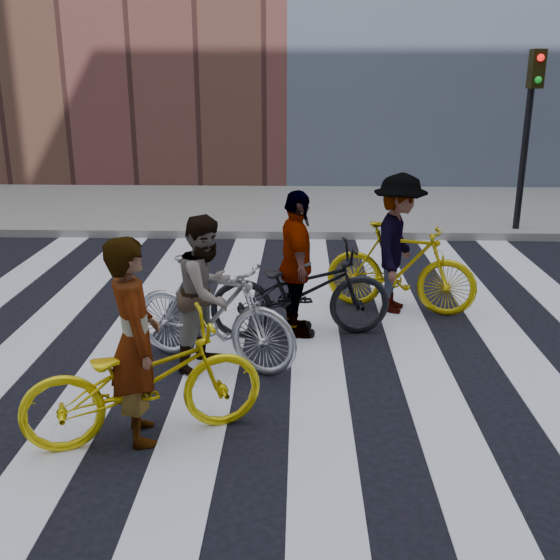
{
  "coord_description": "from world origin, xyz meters",
  "views": [
    {
      "loc": [
        0.35,
        -6.71,
        2.97
      ],
      "look_at": [
        0.13,
        0.3,
        0.72
      ],
      "focal_mm": 42.0,
      "sensor_mm": 36.0,
      "label": 1
    }
  ],
  "objects_px": {
    "bike_yellow_right": "(400,268)",
    "rider_left": "(135,341)",
    "rider_right": "(398,244)",
    "traffic_signal": "(530,112)",
    "rider_rear": "(297,265)",
    "bike_dark_rear": "(301,291)",
    "rider_mid": "(207,292)",
    "bike_yellow_left": "(144,381)",
    "bike_silver_mid": "(213,313)"
  },
  "relations": [
    {
      "from": "bike_yellow_right",
      "to": "rider_left",
      "type": "xyz_separation_m",
      "value": [
        -2.62,
        -3.16,
        0.3
      ]
    },
    {
      "from": "rider_right",
      "to": "rider_rear",
      "type": "bearing_deg",
      "value": 141.76
    },
    {
      "from": "rider_left",
      "to": "rider_rear",
      "type": "height_order",
      "value": "rider_left"
    },
    {
      "from": "rider_mid",
      "to": "traffic_signal",
      "type": "bearing_deg",
      "value": -16.92
    },
    {
      "from": "traffic_signal",
      "to": "rider_mid",
      "type": "xyz_separation_m",
      "value": [
        -4.99,
        -5.72,
        -1.47
      ]
    },
    {
      "from": "bike_yellow_right",
      "to": "rider_right",
      "type": "distance_m",
      "value": 0.32
    },
    {
      "from": "bike_dark_rear",
      "to": "rider_rear",
      "type": "bearing_deg",
      "value": 81.85
    },
    {
      "from": "rider_left",
      "to": "rider_mid",
      "type": "bearing_deg",
      "value": -35.5
    },
    {
      "from": "bike_silver_mid",
      "to": "bike_yellow_left",
      "type": "bearing_deg",
      "value": -170.88
    },
    {
      "from": "rider_mid",
      "to": "bike_yellow_left",
      "type": "bearing_deg",
      "value": -169.01
    },
    {
      "from": "rider_left",
      "to": "rider_right",
      "type": "relative_size",
      "value": 0.99
    },
    {
      "from": "bike_silver_mid",
      "to": "rider_mid",
      "type": "distance_m",
      "value": 0.23
    },
    {
      "from": "rider_mid",
      "to": "rider_rear",
      "type": "xyz_separation_m",
      "value": [
        0.91,
        0.85,
        0.05
      ]
    },
    {
      "from": "bike_yellow_left",
      "to": "bike_dark_rear",
      "type": "distance_m",
      "value": 2.64
    },
    {
      "from": "rider_left",
      "to": "rider_right",
      "type": "bearing_deg",
      "value": -59.58
    },
    {
      "from": "bike_silver_mid",
      "to": "bike_dark_rear",
      "type": "relative_size",
      "value": 0.92
    },
    {
      "from": "bike_yellow_left",
      "to": "bike_silver_mid",
      "type": "relative_size",
      "value": 1.04
    },
    {
      "from": "traffic_signal",
      "to": "bike_dark_rear",
      "type": "relative_size",
      "value": 1.59
    },
    {
      "from": "bike_silver_mid",
      "to": "rider_right",
      "type": "xyz_separation_m",
      "value": [
        2.13,
        1.71,
        0.31
      ]
    },
    {
      "from": "traffic_signal",
      "to": "bike_silver_mid",
      "type": "xyz_separation_m",
      "value": [
        -4.94,
        -5.72,
        -1.7
      ]
    },
    {
      "from": "traffic_signal",
      "to": "bike_yellow_right",
      "type": "distance_m",
      "value": 5.16
    },
    {
      "from": "bike_silver_mid",
      "to": "rider_left",
      "type": "height_order",
      "value": "rider_left"
    },
    {
      "from": "rider_mid",
      "to": "bike_dark_rear",
      "type": "bearing_deg",
      "value": -24.37
    },
    {
      "from": "bike_dark_rear",
      "to": "rider_mid",
      "type": "height_order",
      "value": "rider_mid"
    },
    {
      "from": "bike_yellow_left",
      "to": "bike_silver_mid",
      "type": "xyz_separation_m",
      "value": [
        0.39,
        1.44,
        0.05
      ]
    },
    {
      "from": "rider_left",
      "to": "bike_silver_mid",
      "type": "bearing_deg",
      "value": -37.33
    },
    {
      "from": "bike_dark_rear",
      "to": "rider_mid",
      "type": "distance_m",
      "value": 1.31
    },
    {
      "from": "bike_yellow_left",
      "to": "rider_right",
      "type": "bearing_deg",
      "value": -59.03
    },
    {
      "from": "bike_yellow_left",
      "to": "rider_mid",
      "type": "height_order",
      "value": "rider_mid"
    },
    {
      "from": "traffic_signal",
      "to": "rider_rear",
      "type": "xyz_separation_m",
      "value": [
        -4.08,
        -4.87,
        -1.42
      ]
    },
    {
      "from": "bike_silver_mid",
      "to": "rider_mid",
      "type": "xyz_separation_m",
      "value": [
        -0.05,
        0.0,
        0.23
      ]
    },
    {
      "from": "traffic_signal",
      "to": "bike_yellow_right",
      "type": "height_order",
      "value": "traffic_signal"
    },
    {
      "from": "bike_yellow_left",
      "to": "bike_yellow_right",
      "type": "xyz_separation_m",
      "value": [
        2.57,
        3.16,
        0.05
      ]
    },
    {
      "from": "bike_yellow_right",
      "to": "rider_right",
      "type": "height_order",
      "value": "rider_right"
    },
    {
      "from": "bike_yellow_left",
      "to": "rider_right",
      "type": "height_order",
      "value": "rider_right"
    },
    {
      "from": "bike_silver_mid",
      "to": "bike_dark_rear",
      "type": "distance_m",
      "value": 1.25
    },
    {
      "from": "traffic_signal",
      "to": "bike_dark_rear",
      "type": "bearing_deg",
      "value": -129.6
    },
    {
      "from": "rider_left",
      "to": "rider_mid",
      "type": "height_order",
      "value": "rider_left"
    },
    {
      "from": "rider_right",
      "to": "rider_rear",
      "type": "distance_m",
      "value": 1.54
    },
    {
      "from": "bike_yellow_left",
      "to": "rider_rear",
      "type": "xyz_separation_m",
      "value": [
        1.25,
        2.29,
        0.33
      ]
    },
    {
      "from": "bike_yellow_right",
      "to": "rider_left",
      "type": "distance_m",
      "value": 4.11
    },
    {
      "from": "rider_mid",
      "to": "rider_rear",
      "type": "bearing_deg",
      "value": -22.84
    },
    {
      "from": "traffic_signal",
      "to": "rider_mid",
      "type": "bearing_deg",
      "value": -131.11
    },
    {
      "from": "bike_yellow_right",
      "to": "rider_mid",
      "type": "bearing_deg",
      "value": 145.04
    },
    {
      "from": "rider_left",
      "to": "rider_mid",
      "type": "xyz_separation_m",
      "value": [
        0.39,
        1.44,
        -0.07
      ]
    },
    {
      "from": "bike_silver_mid",
      "to": "bike_dark_rear",
      "type": "height_order",
      "value": "bike_silver_mid"
    },
    {
      "from": "bike_yellow_left",
      "to": "bike_silver_mid",
      "type": "distance_m",
      "value": 1.49
    },
    {
      "from": "rider_left",
      "to": "bike_dark_rear",
      "type": "bearing_deg",
      "value": -50.94
    },
    {
      "from": "bike_yellow_right",
      "to": "rider_right",
      "type": "xyz_separation_m",
      "value": [
        -0.05,
        0.0,
        0.31
      ]
    },
    {
      "from": "traffic_signal",
      "to": "bike_silver_mid",
      "type": "distance_m",
      "value": 7.75
    }
  ]
}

